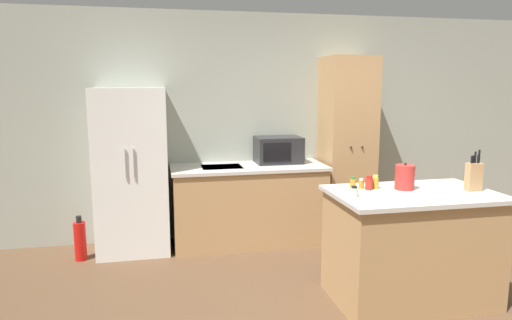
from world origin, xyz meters
TOP-DOWN VIEW (x-y plane):
  - ground_plane at (0.00, 0.00)m, footprint 14.00×14.00m
  - wall_back at (0.00, 2.33)m, footprint 7.20×0.06m
  - refrigerator at (-2.10, 1.99)m, footprint 0.75×0.65m
  - back_counter at (-0.84, 1.97)m, footprint 1.72×0.69m
  - pantry_cabinet at (0.35, 2.03)m, footprint 0.56×0.56m
  - kitchen_island at (0.21, 0.32)m, footprint 1.33×0.83m
  - microwave at (-0.46, 2.09)m, footprint 0.52×0.38m
  - knife_block at (0.70, 0.26)m, footprint 0.12×0.07m
  - spice_bottle_tall_dark at (-0.33, 0.28)m, footprint 0.06×0.06m
  - spice_bottle_short_red at (-0.05, 0.50)m, footprint 0.05×0.05m
  - spice_bottle_amber_oil at (-0.12, 0.47)m, footprint 0.06×0.06m
  - spice_bottle_green_herb at (-0.16, 0.53)m, footprint 0.04×0.04m
  - spice_bottle_pale_salt at (-0.25, 0.49)m, footprint 0.05×0.05m
  - kettle at (0.18, 0.42)m, footprint 0.16×0.16m
  - fire_extinguisher at (-2.63, 1.81)m, footprint 0.12×0.12m

SIDE VIEW (x-z plane):
  - ground_plane at x=0.00m, z-range 0.00..0.00m
  - fire_extinguisher at x=-2.63m, z-range -0.03..0.44m
  - back_counter at x=-0.84m, z-range 0.00..0.90m
  - kitchen_island at x=0.21m, z-range 0.00..0.93m
  - refrigerator at x=-2.10m, z-range 0.00..1.75m
  - spice_bottle_tall_dark at x=-0.33m, z-range 0.92..1.00m
  - spice_bottle_green_herb at x=-0.16m, z-range 0.92..1.01m
  - spice_bottle_pale_salt at x=-0.25m, z-range 0.92..1.03m
  - spice_bottle_short_red at x=-0.05m, z-range 0.92..1.03m
  - spice_bottle_amber_oil at x=-0.12m, z-range 0.92..1.04m
  - kettle at x=0.18m, z-range 0.91..1.14m
  - microwave at x=-0.46m, z-range 0.89..1.19m
  - knife_block at x=0.70m, z-range 0.88..1.22m
  - pantry_cabinet at x=0.35m, z-range 0.00..2.11m
  - wall_back at x=0.00m, z-range 0.00..2.60m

